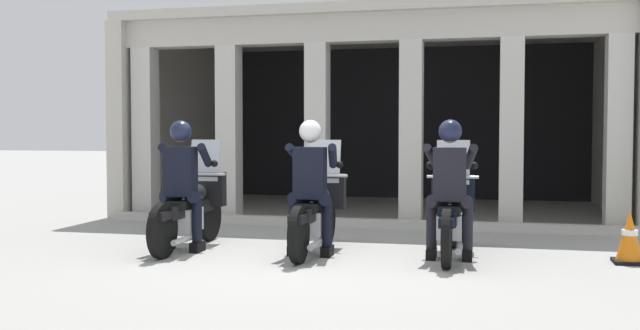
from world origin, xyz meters
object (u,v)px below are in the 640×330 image
object	(u,v)px
police_officer_center	(311,176)
motorcycle_right	(451,213)
motorcycle_center	(316,210)
police_officer_right	(450,177)
motorcycle_left	(192,208)
traffic_cone_flank	(630,237)
police_officer_left	(182,174)

from	to	relation	value
police_officer_center	motorcycle_right	world-z (taller)	police_officer_center
motorcycle_center	police_officer_right	xyz separation A→B (m)	(1.59, -0.19, 0.44)
motorcycle_left	police_officer_center	world-z (taller)	police_officer_center
police_officer_center	traffic_cone_flank	world-z (taller)	police_officer_center
police_officer_left	police_officer_right	world-z (taller)	same
police_officer_left	motorcycle_center	size ratio (longest dim) A/B	0.78
motorcycle_center	police_officer_center	xyz separation A→B (m)	(-0.00, -0.28, 0.44)
police_officer_left	motorcycle_center	world-z (taller)	police_officer_left
motorcycle_left	police_officer_right	bearing A→B (deg)	-3.31
motorcycle_left	traffic_cone_flank	xyz separation A→B (m)	(5.13, 0.09, -0.21)
police_officer_left	traffic_cone_flank	xyz separation A→B (m)	(5.13, 0.37, -0.65)
police_officer_left	police_officer_right	size ratio (longest dim) A/B	1.00
police_officer_left	police_officer_right	distance (m)	3.19
police_officer_left	police_officer_center	bearing A→B (deg)	1.16
police_officer_left	traffic_cone_flank	bearing A→B (deg)	3.29
police_officer_left	traffic_cone_flank	world-z (taller)	police_officer_left
motorcycle_left	police_officer_left	distance (m)	0.52
motorcycle_right	police_officer_left	bearing A→B (deg)	-166.80
police_officer_center	traffic_cone_flank	xyz separation A→B (m)	(3.53, 0.31, -0.65)
motorcycle_right	police_officer_right	size ratio (longest dim) A/B	1.29
motorcycle_center	motorcycle_right	size ratio (longest dim) A/B	1.00
police_officer_right	traffic_cone_flank	world-z (taller)	police_officer_right
motorcycle_left	police_officer_center	size ratio (longest dim) A/B	1.29
police_officer_center	motorcycle_center	bearing A→B (deg)	95.95
motorcycle_center	motorcycle_right	distance (m)	1.60
police_officer_left	motorcycle_center	distance (m)	1.69
motorcycle_left	police_officer_left	bearing A→B (deg)	-91.09
motorcycle_left	motorcycle_center	world-z (taller)	same
motorcycle_left	traffic_cone_flank	size ratio (longest dim) A/B	3.46
police_officer_center	police_officer_right	world-z (taller)	same
motorcycle_right	traffic_cone_flank	xyz separation A→B (m)	(1.94, -0.06, -0.21)
police_officer_left	motorcycle_right	size ratio (longest dim) A/B	0.78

